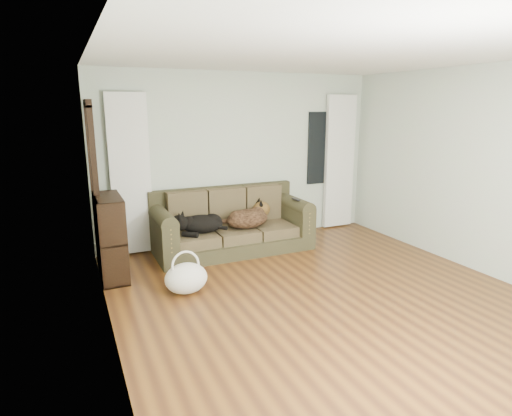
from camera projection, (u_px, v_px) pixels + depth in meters
name	position (u px, v px, depth m)	size (l,w,h in m)	color
floor	(327.00, 299.00, 4.76)	(5.00, 5.00, 0.00)	#422411
ceiling	(337.00, 52.00, 4.16)	(5.00, 5.00, 0.00)	white
wall_back	(241.00, 158.00, 6.67)	(4.50, 0.04, 2.60)	#B3B8AE
wall_left	(105.00, 203.00, 3.56)	(0.04, 5.00, 2.60)	#B3B8AE
wall_right	(482.00, 171.00, 5.36)	(0.04, 5.00, 2.60)	#B3B8AE
curtain_left	(130.00, 175.00, 5.96)	(0.55, 0.08, 2.25)	silver
curtain_right	(339.00, 162.00, 7.36)	(0.55, 0.08, 2.25)	silver
window_pane	(321.00, 148.00, 7.20)	(0.50, 0.03, 1.20)	black
door_casing	(95.00, 190.00, 5.45)	(0.07, 0.60, 2.10)	black
sofa	(233.00, 221.00, 6.27)	(2.28, 0.98, 0.93)	#2E2A1E
dog_black_lab	(199.00, 224.00, 6.01)	(0.60, 0.42, 0.26)	black
dog_shepherd	(249.00, 217.00, 6.30)	(0.68, 0.48, 0.30)	black
tv_remote	(296.00, 199.00, 6.41)	(0.06, 0.20, 0.02)	black
tote_bag	(186.00, 280.00, 4.87)	(0.49, 0.38, 0.36)	beige
bookshelf	(111.00, 238.00, 5.28)	(0.31, 0.82, 1.03)	black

